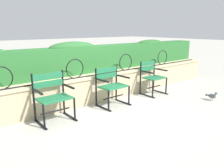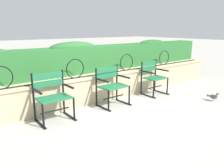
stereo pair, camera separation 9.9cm
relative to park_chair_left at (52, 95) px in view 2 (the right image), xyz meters
name	(u,v)px [view 2 (the right image)]	position (x,y,z in m)	size (l,w,h in m)	color
ground_plane	(114,110)	(1.22, -0.33, -0.47)	(60.00, 60.00, 0.00)	#BCB7AD
stone_wall	(94,88)	(1.22, 0.42, -0.15)	(8.48, 0.41, 0.64)	#C6B289
iron_arch_fence	(80,70)	(0.80, 0.35, 0.33)	(7.92, 0.02, 0.42)	black
hedge_row	(84,58)	(1.21, 0.84, 0.50)	(8.31, 0.48, 0.75)	#2D7033
park_chair_left	(52,95)	(0.00, 0.00, 0.00)	(0.64, 0.53, 0.90)	#237547
park_chair_centre	(111,85)	(1.37, -0.02, -0.01)	(0.64, 0.53, 0.85)	#237547
park_chair_right	(153,77)	(2.75, -0.01, -0.01)	(0.57, 0.53, 0.86)	#237547
pigeon_near_chairs	(213,96)	(3.43, -1.30, -0.36)	(0.11, 0.29, 0.22)	#5B5B66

